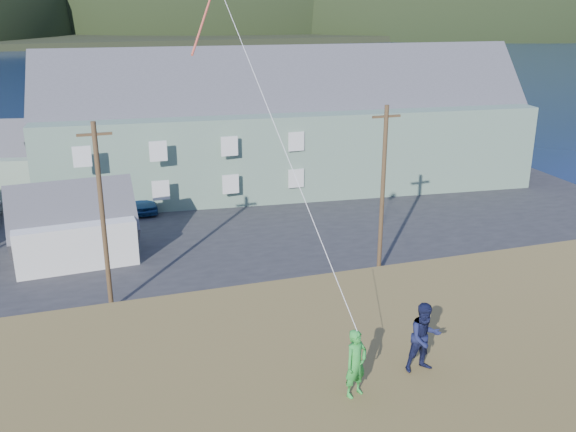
% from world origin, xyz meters
% --- Properties ---
extents(ground, '(900.00, 900.00, 0.00)m').
position_xyz_m(ground, '(0.00, 0.00, 0.00)').
color(ground, '#0A1638').
rests_on(ground, ground).
extents(grass_strip, '(110.00, 8.00, 0.10)m').
position_xyz_m(grass_strip, '(0.00, -2.00, 0.05)').
color(grass_strip, '#4C3D19').
rests_on(grass_strip, ground).
extents(waterfront_lot, '(72.00, 36.00, 0.12)m').
position_xyz_m(waterfront_lot, '(0.00, 17.00, 0.06)').
color(waterfront_lot, '#28282B').
rests_on(waterfront_lot, ground).
extents(wharf, '(26.00, 14.00, 0.90)m').
position_xyz_m(wharf, '(-6.00, 40.00, 0.45)').
color(wharf, gray).
rests_on(wharf, ground).
extents(far_shore, '(900.00, 320.00, 2.00)m').
position_xyz_m(far_shore, '(0.00, 330.00, 1.00)').
color(far_shore, black).
rests_on(far_shore, ground).
extents(far_hills, '(760.00, 265.00, 143.00)m').
position_xyz_m(far_hills, '(35.59, 279.38, 2.00)').
color(far_hills, black).
rests_on(far_hills, ground).
extents(lodge, '(39.58, 14.65, 13.61)m').
position_xyz_m(lodge, '(13.13, 20.38, 5.22)').
color(lodge, slate).
rests_on(lodge, waterfront_lot).
extents(shed_white, '(7.49, 5.19, 5.74)m').
position_xyz_m(shed_white, '(-3.74, 8.97, 2.22)').
color(shed_white, silver).
rests_on(shed_white, waterfront_lot).
extents(shed_palegreen_far, '(11.43, 7.90, 7.04)m').
position_xyz_m(shed_palegreen_far, '(-5.93, 24.50, 2.69)').
color(shed_palegreen_far, gray).
rests_on(shed_palegreen_far, waterfront_lot).
extents(utility_poles, '(29.41, 0.24, 9.52)m').
position_xyz_m(utility_poles, '(-1.49, 1.50, 4.72)').
color(utility_poles, '#47331E').
rests_on(utility_poles, waterfront_lot).
extents(parked_cars, '(26.59, 11.68, 1.57)m').
position_xyz_m(parked_cars, '(-8.17, 20.60, 0.85)').
color(parked_cars, black).
rests_on(parked_cars, waterfront_lot).
extents(kite_flyer_green, '(0.64, 0.53, 1.49)m').
position_xyz_m(kite_flyer_green, '(2.24, -18.32, 7.94)').
color(kite_flyer_green, green).
rests_on(kite_flyer_green, hillside).
extents(kite_flyer_navy, '(0.79, 0.62, 1.62)m').
position_xyz_m(kite_flyer_navy, '(4.04, -17.92, 8.01)').
color(kite_flyer_navy, '#151A3C').
rests_on(kite_flyer_navy, hillside).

